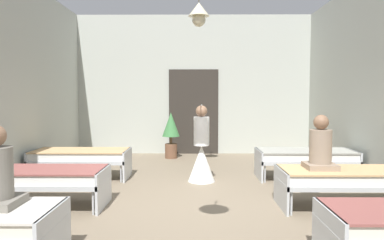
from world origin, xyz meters
The scene contains 9 objects.
ground_plane centered at (0.00, 0.00, -0.05)m, with size 7.18×10.77×0.10m, color #7A6B56.
room_shell centered at (0.00, 1.35, 1.97)m, with size 6.98×10.37×3.93m.
bed_left_row_1 centered at (-2.24, 0.00, 0.44)m, with size 1.90×0.84×0.57m.
bed_right_row_1 centered at (2.24, 0.00, 0.44)m, with size 1.90×0.84×0.57m.
bed_left_row_2 centered at (-2.24, 1.90, 0.44)m, with size 1.90×0.84×0.57m.
bed_right_row_2 centered at (2.24, 1.90, 0.44)m, with size 1.90×0.84×0.57m.
nurse_near_aisle centered at (0.17, 1.65, 0.53)m, with size 0.52×0.52×1.49m.
patient_seated_primary centered at (1.89, 0.04, 0.87)m, with size 0.44×0.44×0.80m.
potted_plant centered at (-0.60, 4.28, 0.74)m, with size 0.46×0.46×1.22m.
Camera 1 is at (0.04, -5.30, 1.65)m, focal length 34.08 mm.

